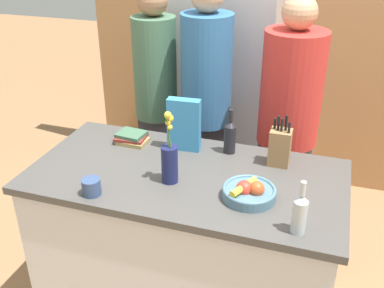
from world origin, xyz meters
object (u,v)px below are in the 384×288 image
(flower_vase, at_px, (170,160))
(refrigerator, at_px, (227,74))
(knife_block, at_px, (280,147))
(bottle_vinegar, at_px, (230,136))
(person_in_blue, at_px, (206,100))
(coffee_mug, at_px, (92,186))
(cereal_box, at_px, (184,125))
(bottle_oil, at_px, (300,213))
(fruit_bowl, at_px, (249,192))
(book_stack, at_px, (132,138))
(person_at_sink, at_px, (156,95))
(person_in_red_tee, at_px, (288,121))

(flower_vase, bearing_deg, refrigerator, 93.22)
(knife_block, distance_m, flower_vase, 0.60)
(bottle_vinegar, bearing_deg, flower_vase, -118.01)
(person_in_blue, bearing_deg, coffee_mug, -125.92)
(person_in_blue, bearing_deg, cereal_box, -110.54)
(flower_vase, distance_m, cereal_box, 0.36)
(coffee_mug, distance_m, bottle_oil, 0.98)
(fruit_bowl, bearing_deg, flower_vase, 176.26)
(book_stack, xyz_separation_m, bottle_vinegar, (0.58, 0.06, 0.07))
(coffee_mug, relative_size, person_in_blue, 0.07)
(bottle_oil, height_order, person_at_sink, person_at_sink)
(cereal_box, bearing_deg, fruit_bowl, -39.67)
(coffee_mug, bearing_deg, person_at_sink, 96.84)
(bottle_vinegar, bearing_deg, person_in_red_tee, 57.05)
(refrigerator, xyz_separation_m, coffee_mug, (-0.23, -1.72, -0.04))
(person_in_red_tee, bearing_deg, coffee_mug, -109.30)
(cereal_box, distance_m, person_in_red_tee, 0.71)
(flower_vase, distance_m, bottle_vinegar, 0.45)
(coffee_mug, relative_size, person_at_sink, 0.07)
(flower_vase, bearing_deg, person_in_blue, 94.81)
(flower_vase, relative_size, book_stack, 2.04)
(book_stack, bearing_deg, coffee_mug, -84.84)
(knife_block, distance_m, person_in_red_tee, 0.47)
(knife_block, bearing_deg, fruit_bowl, -102.89)
(refrigerator, distance_m, person_in_red_tee, 0.89)
(knife_block, bearing_deg, cereal_box, 179.31)
(book_stack, bearing_deg, knife_block, 0.75)
(fruit_bowl, relative_size, person_in_red_tee, 0.15)
(fruit_bowl, relative_size, cereal_box, 0.85)
(knife_block, height_order, person_in_blue, person_in_blue)
(bottle_vinegar, xyz_separation_m, person_at_sink, (-0.66, 0.53, -0.03))
(refrigerator, xyz_separation_m, person_in_blue, (0.01, -0.62, 0.02))
(cereal_box, distance_m, coffee_mug, 0.65)
(knife_block, height_order, cereal_box, cereal_box)
(refrigerator, xyz_separation_m, cereal_box, (0.04, -1.15, 0.07))
(fruit_bowl, relative_size, knife_block, 0.90)
(cereal_box, bearing_deg, bottle_vinegar, 9.64)
(knife_block, xyz_separation_m, book_stack, (-0.86, -0.01, -0.08))
(knife_block, bearing_deg, person_in_red_tee, 91.57)
(refrigerator, xyz_separation_m, bottle_oil, (0.74, -1.71, 0.02))
(knife_block, xyz_separation_m, flower_vase, (-0.49, -0.34, 0.02))
(flower_vase, relative_size, bottle_oil, 1.55)
(knife_block, height_order, flower_vase, flower_vase)
(knife_block, xyz_separation_m, person_in_blue, (-0.57, 0.53, -0.01))
(knife_block, height_order, person_in_red_tee, person_in_red_tee)
(refrigerator, height_order, person_in_red_tee, refrigerator)
(book_stack, distance_m, bottle_oil, 1.16)
(bottle_oil, bearing_deg, flower_vase, 162.23)
(fruit_bowl, height_order, person_in_blue, person_in_blue)
(bottle_oil, distance_m, bottle_vinegar, 0.75)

